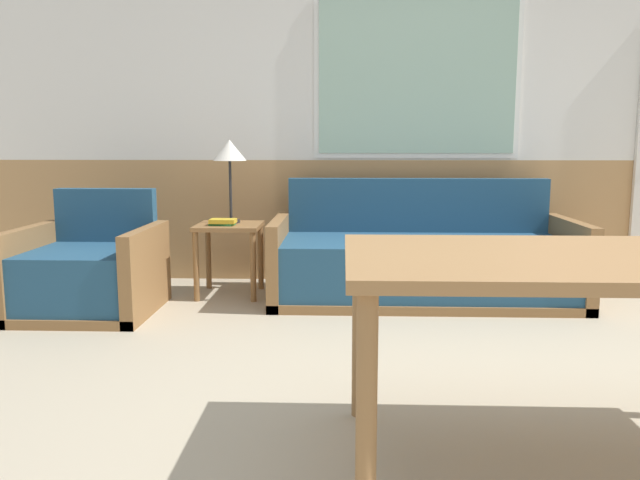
# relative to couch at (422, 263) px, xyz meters

# --- Properties ---
(ground_plane) EXTENTS (16.00, 16.00, 0.00)m
(ground_plane) POSITION_rel_couch_xyz_m (0.04, -1.99, -0.25)
(ground_plane) COLOR #B2A58C
(wall_back) EXTENTS (7.20, 0.09, 2.70)m
(wall_back) POSITION_rel_couch_xyz_m (0.04, 0.64, 1.11)
(wall_back) COLOR tan
(wall_back) RESTS_ON ground_plane
(couch) EXTENTS (2.09, 0.90, 0.83)m
(couch) POSITION_rel_couch_xyz_m (0.00, 0.00, 0.00)
(couch) COLOR olive
(couch) RESTS_ON ground_plane
(armchair) EXTENTS (0.84, 0.81, 0.78)m
(armchair) POSITION_rel_couch_xyz_m (-2.19, -0.44, -0.01)
(armchair) COLOR olive
(armchair) RESTS_ON ground_plane
(side_table) EXTENTS (0.46, 0.46, 0.52)m
(side_table) POSITION_rel_couch_xyz_m (-1.37, 0.07, 0.16)
(side_table) COLOR olive
(side_table) RESTS_ON ground_plane
(table_lamp) EXTENTS (0.24, 0.24, 0.60)m
(table_lamp) POSITION_rel_couch_xyz_m (-1.37, 0.15, 0.76)
(table_lamp) COLOR #262628
(table_lamp) RESTS_ON side_table
(book_stack) EXTENTS (0.19, 0.13, 0.04)m
(book_stack) POSITION_rel_couch_xyz_m (-1.40, -0.00, 0.29)
(book_stack) COLOR #2D7F3D
(book_stack) RESTS_ON side_table
(dining_table) EXTENTS (1.68, 0.85, 0.72)m
(dining_table) POSITION_rel_couch_xyz_m (0.29, -2.31, 0.40)
(dining_table) COLOR #9E7042
(dining_table) RESTS_ON ground_plane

